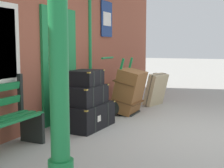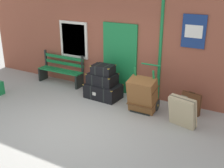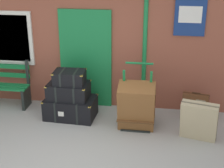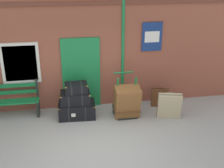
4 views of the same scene
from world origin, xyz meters
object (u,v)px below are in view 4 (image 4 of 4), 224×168
object	(u,v)px
porters_trolley	(125,106)
large_brown_trunk	(127,102)
steamer_trunk_middle	(75,98)
suitcase_caramel	(169,106)
steamer_trunk_top	(76,88)
suitcase_beige	(160,97)
steamer_trunk_base	(77,110)
platform_bench	(10,101)

from	to	relation	value
porters_trolley	large_brown_trunk	size ratio (longest dim) A/B	1.24
steamer_trunk_middle	large_brown_trunk	bearing A→B (deg)	-11.94
suitcase_caramel	steamer_trunk_top	bearing A→B (deg)	167.59
porters_trolley	suitcase_beige	world-z (taller)	porters_trolley
porters_trolley	suitcase_caramel	world-z (taller)	porters_trolley
steamer_trunk_top	suitcase_caramel	size ratio (longest dim) A/B	0.80
steamer_trunk_base	porters_trolley	xyz separation A→B (m)	(1.36, -0.11, 0.06)
suitcase_caramel	steamer_trunk_middle	bearing A→B (deg)	167.59
steamer_trunk_middle	steamer_trunk_top	distance (m)	0.29
suitcase_caramel	suitcase_beige	bearing A→B (deg)	90.09
large_brown_trunk	suitcase_caramel	world-z (taller)	large_brown_trunk
large_brown_trunk	suitcase_caramel	size ratio (longest dim) A/B	1.23
large_brown_trunk	suitcase_caramel	xyz separation A→B (m)	(1.13, -0.26, -0.09)
porters_trolley	suitcase_beige	bearing A→B (deg)	16.73
steamer_trunk_middle	suitcase_beige	world-z (taller)	steamer_trunk_middle
porters_trolley	suitcase_beige	size ratio (longest dim) A/B	1.94
suitcase_caramel	platform_bench	bearing A→B (deg)	167.97
steamer_trunk_base	suitcase_caramel	distance (m)	2.56
steamer_trunk_top	porters_trolley	bearing A→B (deg)	-4.56
steamer_trunk_top	suitcase_beige	world-z (taller)	steamer_trunk_top
steamer_trunk_middle	porters_trolley	distance (m)	1.43
platform_bench	steamer_trunk_middle	xyz separation A→B (m)	(1.81, -0.37, 0.14)
suitcase_beige	suitcase_caramel	xyz separation A→B (m)	(0.00, -0.78, 0.10)
platform_bench	large_brown_trunk	xyz separation A→B (m)	(3.20, -0.66, 0.03)
suitcase_beige	platform_bench	bearing A→B (deg)	178.11
porters_trolley	platform_bench	bearing A→B (deg)	171.40
steamer_trunk_middle	steamer_trunk_base	bearing A→B (deg)	-11.66
suitcase_caramel	steamer_trunk_base	bearing A→B (deg)	167.58
large_brown_trunk	suitcase_beige	xyz separation A→B (m)	(1.13, 0.52, -0.19)
steamer_trunk_base	porters_trolley	distance (m)	1.37
suitcase_beige	steamer_trunk_base	bearing A→B (deg)	-174.71
platform_bench	porters_trolley	bearing A→B (deg)	-8.60
suitcase_beige	suitcase_caramel	bearing A→B (deg)	-89.91
porters_trolley	steamer_trunk_middle	bearing A→B (deg)	175.24
platform_bench	suitcase_beige	size ratio (longest dim) A/B	2.63
steamer_trunk_base	suitcase_beige	xyz separation A→B (m)	(2.49, 0.23, 0.08)
steamer_trunk_base	steamer_trunk_middle	xyz separation A→B (m)	(-0.03, 0.01, 0.37)
steamer_trunk_middle	steamer_trunk_top	xyz separation A→B (m)	(0.04, -0.01, 0.29)
steamer_trunk_middle	platform_bench	bearing A→B (deg)	168.49
platform_bench	large_brown_trunk	distance (m)	3.26
steamer_trunk_middle	large_brown_trunk	distance (m)	1.43
steamer_trunk_base	steamer_trunk_middle	bearing A→B (deg)	168.34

